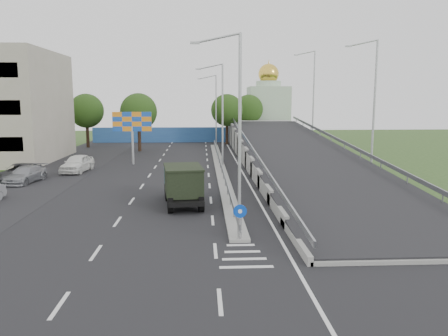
{
  "coord_description": "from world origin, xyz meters",
  "views": [
    {
      "loc": [
        -1.75,
        -17.76,
        6.73
      ],
      "look_at": [
        -0.3,
        11.14,
        2.2
      ],
      "focal_mm": 35.0,
      "sensor_mm": 36.0,
      "label": 1
    }
  ],
  "objects": [
    {
      "name": "parked_car_c",
      "position": [
        -17.04,
        19.05,
        0.71
      ],
      "size": [
        2.45,
        5.14,
        1.42
      ],
      "primitive_type": "imported",
      "rotation": [
        0.0,
        0.0,
        -0.02
      ],
      "color": "#35363B",
      "rests_on": "ground"
    },
    {
      "name": "overpass_ramp",
      "position": [
        7.5,
        24.0,
        1.75
      ],
      "size": [
        10.0,
        50.0,
        3.5
      ],
      "color": "gray",
      "rests_on": "ground"
    },
    {
      "name": "tree_median_far",
      "position": [
        2.0,
        48.0,
        5.18
      ],
      "size": [
        4.8,
        4.8,
        7.6
      ],
      "color": "black",
      "rests_on": "ground"
    },
    {
      "name": "blue_wall",
      "position": [
        -4.0,
        52.0,
        1.2
      ],
      "size": [
        30.0,
        0.5,
        2.4
      ],
      "primitive_type": "cube",
      "color": "#2A509A",
      "rests_on": "ground"
    },
    {
      "name": "tree_left_mid",
      "position": [
        -10.0,
        40.0,
        5.18
      ],
      "size": [
        4.8,
        4.8,
        7.6
      ],
      "color": "black",
      "rests_on": "ground"
    },
    {
      "name": "ground",
      "position": [
        0.0,
        0.0,
        0.0
      ],
      "size": [
        160.0,
        160.0,
        0.0
      ],
      "primitive_type": "plane",
      "color": "#2D4C1E",
      "rests_on": "ground"
    },
    {
      "name": "billboard",
      "position": [
        -9.0,
        28.0,
        4.19
      ],
      "size": [
        4.0,
        0.24,
        5.5
      ],
      "color": "#B2B5B7",
      "rests_on": "ground"
    },
    {
      "name": "parked_car_e",
      "position": [
        -13.5,
        23.39,
        0.82
      ],
      "size": [
        2.43,
        5.02,
        1.65
      ],
      "primitive_type": "imported",
      "rotation": [
        0.0,
        0.0,
        -0.1
      ],
      "color": "white",
      "rests_on": "ground"
    },
    {
      "name": "road_surface",
      "position": [
        -3.0,
        20.0,
        0.0
      ],
      "size": [
        26.0,
        90.0,
        0.04
      ],
      "primitive_type": "cube",
      "color": "black",
      "rests_on": "ground"
    },
    {
      "name": "church",
      "position": [
        10.0,
        60.0,
        5.31
      ],
      "size": [
        7.0,
        7.0,
        13.8
      ],
      "color": "#B2CCAD",
      "rests_on": "ground"
    },
    {
      "name": "median",
      "position": [
        0.0,
        24.0,
        0.1
      ],
      "size": [
        1.0,
        44.0,
        0.2
      ],
      "primitive_type": "cube",
      "color": "gray",
      "rests_on": "ground"
    },
    {
      "name": "tree_left_far",
      "position": [
        -18.0,
        45.0,
        5.18
      ],
      "size": [
        4.8,
        4.8,
        7.6
      ],
      "color": "black",
      "rests_on": "ground"
    },
    {
      "name": "parked_car_d",
      "position": [
        -16.26,
        18.21,
        0.67
      ],
      "size": [
        2.58,
        4.86,
        1.34
      ],
      "primitive_type": "imported",
      "rotation": [
        0.0,
        0.0,
        -0.16
      ],
      "color": "gray",
      "rests_on": "ground"
    },
    {
      "name": "tree_ramp_far",
      "position": [
        6.0,
        55.0,
        5.18
      ],
      "size": [
        4.8,
        4.8,
        7.6
      ],
      "color": "black",
      "rests_on": "ground"
    },
    {
      "name": "lamp_post_near",
      "position": [
        0.11,
        6.0,
        5.81
      ],
      "size": [
        2.74,
        0.18,
        10.08
      ],
      "color": "#B2B5B7",
      "rests_on": "median"
    },
    {
      "name": "lamp_post_far",
      "position": [
        0.11,
        46.0,
        5.81
      ],
      "size": [
        2.74,
        0.18,
        10.08
      ],
      "color": "#B2B5B7",
      "rests_on": "median"
    },
    {
      "name": "parking_strip",
      "position": [
        -16.0,
        20.0,
        0.0
      ],
      "size": [
        8.0,
        90.0,
        0.05
      ],
      "primitive_type": "cube",
      "color": "black",
      "rests_on": "ground"
    },
    {
      "name": "sign_bollard",
      "position": [
        0.0,
        2.17,
        1.03
      ],
      "size": [
        0.64,
        0.23,
        1.67
      ],
      "color": "black",
      "rests_on": "median"
    },
    {
      "name": "median_guardrail",
      "position": [
        0.0,
        24.0,
        0.75
      ],
      "size": [
        0.09,
        44.0,
        0.71
      ],
      "color": "gray",
      "rests_on": "median"
    },
    {
      "name": "dump_truck",
      "position": [
        -3.06,
        10.19,
        1.44
      ],
      "size": [
        2.87,
        6.11,
        2.6
      ],
      "rotation": [
        0.0,
        0.0,
        0.12
      ],
      "color": "black",
      "rests_on": "ground"
    },
    {
      "name": "lamp_post_mid",
      "position": [
        0.11,
        26.0,
        5.81
      ],
      "size": [
        2.74,
        0.18,
        10.08
      ],
      "color": "#B2B5B7",
      "rests_on": "median"
    }
  ]
}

